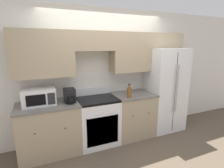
{
  "coord_description": "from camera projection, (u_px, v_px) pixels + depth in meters",
  "views": [
    {
      "loc": [
        -1.29,
        -2.7,
        1.88
      ],
      "look_at": [
        -0.0,
        0.31,
        1.16
      ],
      "focal_mm": 28.0,
      "sensor_mm": 36.0,
      "label": 1
    }
  ],
  "objects": [
    {
      "name": "lower_cabinets_right",
      "position": [
        133.0,
        114.0,
        3.69
      ],
      "size": [
        0.85,
        0.64,
        0.91
      ],
      "color": "tan",
      "rests_on": "ground_plane"
    },
    {
      "name": "oven_range",
      "position": [
        97.0,
        120.0,
        3.39
      ],
      "size": [
        0.75,
        0.65,
        1.07
      ],
      "color": "white",
      "rests_on": "ground_plane"
    },
    {
      "name": "coffee_maker",
      "position": [
        70.0,
        96.0,
        3.05
      ],
      "size": [
        0.19,
        0.28,
        0.24
      ],
      "color": "black",
      "rests_on": "lower_cabinets_left"
    },
    {
      "name": "microwave",
      "position": [
        39.0,
        96.0,
        2.94
      ],
      "size": [
        0.52,
        0.42,
        0.27
      ],
      "color": "white",
      "rests_on": "lower_cabinets_left"
    },
    {
      "name": "bottle",
      "position": [
        129.0,
        92.0,
        3.32
      ],
      "size": [
        0.09,
        0.09,
        0.27
      ],
      "color": "brown",
      "rests_on": "lower_cabinets_right"
    },
    {
      "name": "ground_plane",
      "position": [
        118.0,
        146.0,
        3.33
      ],
      "size": [
        12.0,
        12.0,
        0.0
      ],
      "primitive_type": "plane",
      "color": "brown"
    },
    {
      "name": "refrigerator",
      "position": [
        163.0,
        89.0,
        3.96
      ],
      "size": [
        0.81,
        0.79,
        1.82
      ],
      "color": "white",
      "rests_on": "ground_plane"
    },
    {
      "name": "lower_cabinets_left",
      "position": [
        50.0,
        129.0,
        3.05
      ],
      "size": [
        1.03,
        0.64,
        0.91
      ],
      "color": "tan",
      "rests_on": "ground_plane"
    },
    {
      "name": "wall_back",
      "position": [
        107.0,
        66.0,
        3.54
      ],
      "size": [
        8.0,
        0.39,
        2.6
      ],
      "color": "silver",
      "rests_on": "ground_plane"
    }
  ]
}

